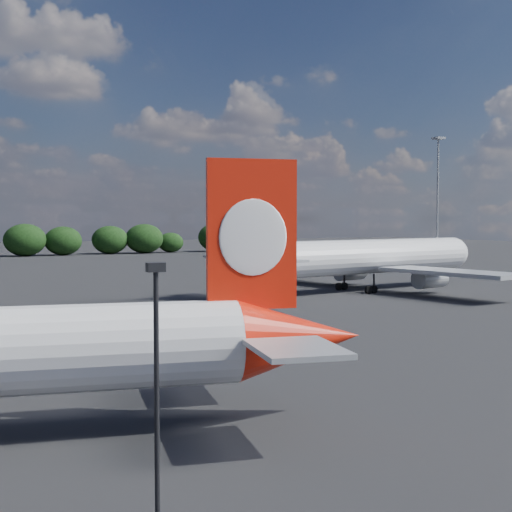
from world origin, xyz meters
name	(u,v)px	position (x,y,z in m)	size (l,w,h in m)	color
china_southern_airliner	(360,258)	(52.68, 53.11, 4.93)	(49.44, 47.24, 16.19)	white
apron_lamp_post	(157,396)	(0.19, -14.11, 5.33)	(0.55, 0.30, 9.39)	black
floodlight_mast_near	(438,191)	(69.96, 56.81, 15.26)	(1.60, 1.60, 23.83)	gray
horizon_treeline	(11,242)	(18.18, 180.12, 4.17)	(204.08, 16.64, 9.30)	black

